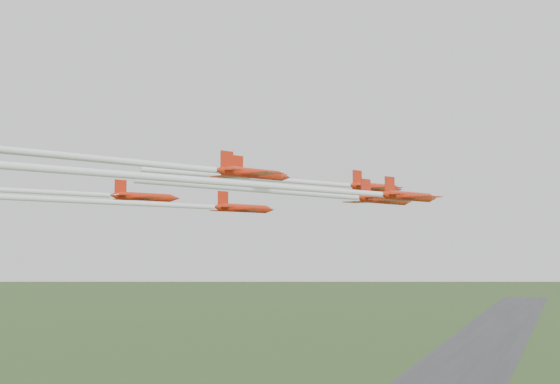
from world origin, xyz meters
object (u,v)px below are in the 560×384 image
(jet_row3_left, at_px, (62,193))
(jet_row2_left, at_px, (149,204))
(jet_row4_right, at_px, (94,158))
(jet_row3_mid, at_px, (197,169))
(jet_lead, at_px, (331,184))
(jet_row2_right, at_px, (341,196))
(jet_row3_right, at_px, (317,189))

(jet_row3_left, bearing_deg, jet_row2_left, 21.04)
(jet_row2_left, xyz_separation_m, jet_row3_left, (-14.31, 1.16, 1.85))
(jet_row2_left, xyz_separation_m, jet_row4_right, (12.80, -31.42, 2.15))
(jet_row3_left, height_order, jet_row3_mid, jet_row3_mid)
(jet_lead, height_order, jet_row3_left, jet_lead)
(jet_row2_right, distance_m, jet_row3_mid, 17.19)
(jet_row2_left, bearing_deg, jet_row4_right, -45.71)
(jet_lead, relative_size, jet_row3_left, 0.82)
(jet_lead, distance_m, jet_row2_right, 18.46)
(jet_row3_mid, height_order, jet_row3_right, jet_row3_mid)
(jet_row2_left, relative_size, jet_row4_right, 0.98)
(jet_row2_left, bearing_deg, jet_row2_right, 21.29)
(jet_row4_right, bearing_deg, jet_lead, 103.95)
(jet_row3_mid, height_order, jet_row4_right, jet_row3_mid)
(jet_row3_mid, xyz_separation_m, jet_row4_right, (1.87, -23.33, -1.28))
(jet_row2_right, height_order, jet_row3_mid, jet_row3_mid)
(jet_lead, distance_m, jet_row3_left, 37.29)
(jet_row3_mid, relative_size, jet_row3_right, 0.85)
(jet_row2_right, xyz_separation_m, jet_row4_right, (-13.20, -31.04, 1.72))
(jet_row2_left, xyz_separation_m, jet_row3_right, (29.13, -19.60, -0.17))
(jet_lead, relative_size, jet_row3_right, 0.83)
(jet_row3_left, distance_m, jet_row4_right, 42.39)
(jet_row2_right, bearing_deg, jet_row2_left, -160.63)
(jet_row3_mid, bearing_deg, jet_row2_right, 49.25)
(jet_row2_right, bearing_deg, jet_row3_left, -161.98)
(jet_row2_left, bearing_deg, jet_lead, 62.58)
(jet_row2_left, bearing_deg, jet_row3_left, -162.52)
(jet_row2_left, distance_m, jet_row3_right, 35.11)
(jet_row3_mid, bearing_deg, jet_lead, 92.94)
(jet_lead, height_order, jet_row4_right, jet_lead)
(jet_row3_right, height_order, jet_row4_right, jet_row4_right)
(jet_row3_left, height_order, jet_row3_right, jet_row3_left)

